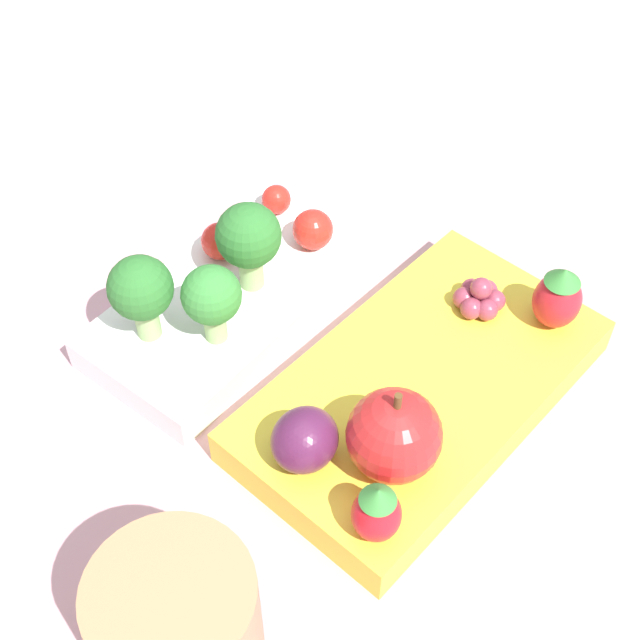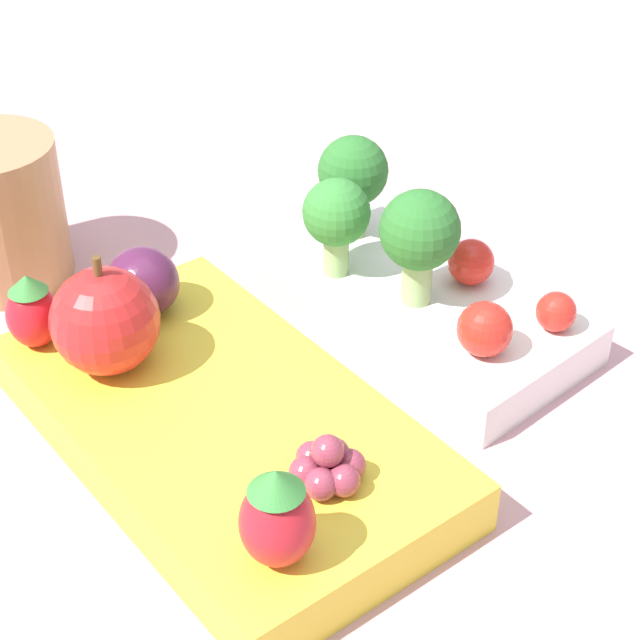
{
  "view_description": "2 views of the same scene",
  "coord_description": "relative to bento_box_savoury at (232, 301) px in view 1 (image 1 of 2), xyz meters",
  "views": [
    {
      "loc": [
        -0.29,
        -0.22,
        0.43
      ],
      "look_at": [
        -0.01,
        -0.01,
        0.04
      ],
      "focal_mm": 50.0,
      "sensor_mm": 36.0,
      "label": 1
    },
    {
      "loc": [
        0.29,
        -0.29,
        0.33
      ],
      "look_at": [
        -0.01,
        -0.01,
        0.04
      ],
      "focal_mm": 60.0,
      "sensor_mm": 36.0,
      "label": 2
    }
  ],
  "objects": [
    {
      "name": "ground_plane",
      "position": [
        0.01,
        -0.06,
        -0.01
      ],
      "size": [
        4.0,
        4.0,
        0.0
      ],
      "primitive_type": "plane",
      "color": "#C6939E"
    },
    {
      "name": "bento_box_savoury",
      "position": [
        0.0,
        0.0,
        0.0
      ],
      "size": [
        0.19,
        0.1,
        0.02
      ],
      "color": "white",
      "rests_on": "ground_plane"
    },
    {
      "name": "bento_box_fruit",
      "position": [
        0.01,
        -0.14,
        0.0
      ],
      "size": [
        0.23,
        0.14,
        0.03
      ],
      "color": "yellow",
      "rests_on": "ground_plane"
    },
    {
      "name": "broccoli_floret_0",
      "position": [
        -0.06,
        0.01,
        0.05
      ],
      "size": [
        0.04,
        0.04,
        0.06
      ],
      "color": "#93B770",
      "rests_on": "bento_box_savoury"
    },
    {
      "name": "broccoli_floret_1",
      "position": [
        -0.04,
        -0.02,
        0.05
      ],
      "size": [
        0.04,
        0.04,
        0.05
      ],
      "color": "#93B770",
      "rests_on": "bento_box_savoury"
    },
    {
      "name": "broccoli_floret_2",
      "position": [
        0.01,
        -0.01,
        0.05
      ],
      "size": [
        0.04,
        0.04,
        0.06
      ],
      "color": "#93B770",
      "rests_on": "bento_box_savoury"
    },
    {
      "name": "cherry_tomato_0",
      "position": [
        0.06,
        -0.02,
        0.02
      ],
      "size": [
        0.03,
        0.03,
        0.03
      ],
      "color": "red",
      "rests_on": "bento_box_savoury"
    },
    {
      "name": "cherry_tomato_1",
      "position": [
        0.08,
        0.02,
        0.02
      ],
      "size": [
        0.02,
        0.02,
        0.02
      ],
      "color": "red",
      "rests_on": "bento_box_savoury"
    },
    {
      "name": "cherry_tomato_2",
      "position": [
        0.02,
        0.03,
        0.02
      ],
      "size": [
        0.02,
        0.02,
        0.02
      ],
      "color": "red",
      "rests_on": "bento_box_savoury"
    },
    {
      "name": "apple",
      "position": [
        -0.05,
        -0.15,
        0.04
      ],
      "size": [
        0.05,
        0.05,
        0.06
      ],
      "color": "red",
      "rests_on": "bento_box_fruit"
    },
    {
      "name": "strawberry_0",
      "position": [
        -0.09,
        -0.17,
        0.03
      ],
      "size": [
        0.03,
        0.03,
        0.04
      ],
      "color": "red",
      "rests_on": "bento_box_fruit"
    },
    {
      "name": "strawberry_1",
      "position": [
        0.09,
        -0.18,
        0.04
      ],
      "size": [
        0.03,
        0.03,
        0.04
      ],
      "color": "red",
      "rests_on": "bento_box_fruit"
    },
    {
      "name": "plum",
      "position": [
        -0.07,
        -0.12,
        0.03
      ],
      "size": [
        0.04,
        0.03,
        0.03
      ],
      "color": "#511E42",
      "rests_on": "bento_box_fruit"
    },
    {
      "name": "grape_cluster",
      "position": [
        0.08,
        -0.13,
        0.02
      ],
      "size": [
        0.03,
        0.03,
        0.02
      ],
      "color": "#93384C",
      "rests_on": "bento_box_fruit"
    },
    {
      "name": "drinking_cup",
      "position": [
        -0.19,
        -0.13,
        0.03
      ],
      "size": [
        0.07,
        0.07,
        0.08
      ],
      "color": "tan",
      "rests_on": "ground_plane"
    }
  ]
}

